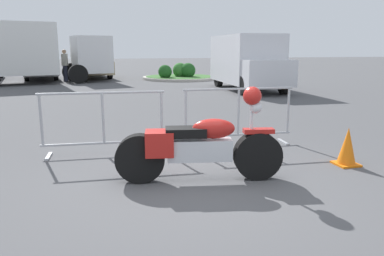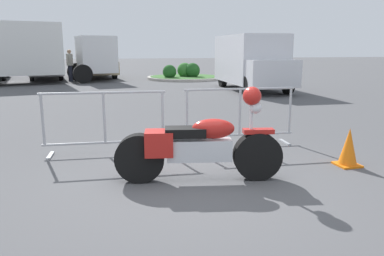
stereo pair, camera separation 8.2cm
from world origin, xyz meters
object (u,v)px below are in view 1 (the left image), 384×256
object	(u,v)px
box_truck	(21,51)
motorcycle	(200,146)
parked_car_white	(40,66)
delivery_van	(247,61)
crowd_barrier_far	(238,116)
parked_car_tan	(92,65)
pedestrian	(65,64)
crowd_barrier_near	(103,123)
traffic_cone	(347,147)

from	to	relation	value
box_truck	motorcycle	bearing A→B (deg)	-85.49
motorcycle	parked_car_white	size ratio (longest dim) A/B	0.49
delivery_van	parked_car_white	xyz separation A→B (m)	(-9.37, 8.31, -0.48)
crowd_barrier_far	parked_car_tan	bearing A→B (deg)	98.36
pedestrian	parked_car_tan	bearing A→B (deg)	67.65
crowd_barrier_near	parked_car_white	xyz separation A→B (m)	(-3.06, 17.11, 0.21)
box_truck	parked_car_white	size ratio (longest dim) A/B	1.73
motorcycle	crowd_barrier_near	xyz separation A→B (m)	(-1.21, 1.64, 0.06)
crowd_barrier_near	crowd_barrier_far	xyz separation A→B (m)	(2.42, 0.00, 0.00)
parked_car_white	delivery_van	bearing A→B (deg)	-139.91
crowd_barrier_near	box_truck	world-z (taller)	box_truck
crowd_barrier_far	box_truck	size ratio (longest dim) A/B	0.26
crowd_barrier_near	motorcycle	bearing A→B (deg)	-53.63
traffic_cone	crowd_barrier_far	bearing A→B (deg)	127.06
crowd_barrier_near	delivery_van	distance (m)	10.85
motorcycle	delivery_van	bearing A→B (deg)	74.24
box_truck	crowd_barrier_near	bearing A→B (deg)	-88.24
parked_car_white	parked_car_tan	size ratio (longest dim) A/B	0.98
crowd_barrier_near	parked_car_tan	xyz separation A→B (m)	(-0.12, 17.30, 0.22)
parked_car_white	traffic_cone	world-z (taller)	parked_car_white
parked_car_white	motorcycle	bearing A→B (deg)	-175.51
crowd_barrier_near	box_truck	distance (m)	14.38
box_truck	pedestrian	size ratio (longest dim) A/B	4.73
crowd_barrier_near	parked_car_white	distance (m)	17.38
box_truck	delivery_van	size ratio (longest dim) A/B	1.58
parked_car_white	crowd_barrier_near	bearing A→B (deg)	-178.20
box_truck	delivery_van	bearing A→B (deg)	-39.83
crowd_barrier_near	delivery_van	bearing A→B (deg)	54.33
motorcycle	parked_car_white	xyz separation A→B (m)	(-4.27, 18.75, 0.27)
motorcycle	delivery_van	world-z (taller)	delivery_van
motorcycle	box_truck	size ratio (longest dim) A/B	0.28
box_truck	traffic_cone	size ratio (longest dim) A/B	13.56
pedestrian	parked_car_white	bearing A→B (deg)	133.58
pedestrian	traffic_cone	xyz separation A→B (m)	(5.12, -16.50, -0.63)
motorcycle	parked_car_tan	bearing A→B (deg)	104.33
pedestrian	crowd_barrier_far	bearing A→B (deg)	-66.82
crowd_barrier_far	parked_car_white	world-z (taller)	parked_car_white
crowd_barrier_near	traffic_cone	size ratio (longest dim) A/B	3.49
parked_car_tan	pedestrian	bearing A→B (deg)	140.94
crowd_barrier_far	delivery_van	distance (m)	9.64
pedestrian	traffic_cone	bearing A→B (deg)	-64.37
crowd_barrier_near	crowd_barrier_far	world-z (taller)	same
parked_car_tan	pedestrian	distance (m)	2.75
crowd_barrier_near	pedestrian	world-z (taller)	pedestrian
motorcycle	pedestrian	distance (m)	16.81
crowd_barrier_near	parked_car_tan	world-z (taller)	parked_car_tan
motorcycle	crowd_barrier_near	distance (m)	2.04
delivery_van	pedestrian	distance (m)	9.97
crowd_barrier_near	delivery_van	xyz separation A→B (m)	(6.31, 8.80, 0.69)
box_truck	delivery_van	xyz separation A→B (m)	(9.77, -5.12, -0.39)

